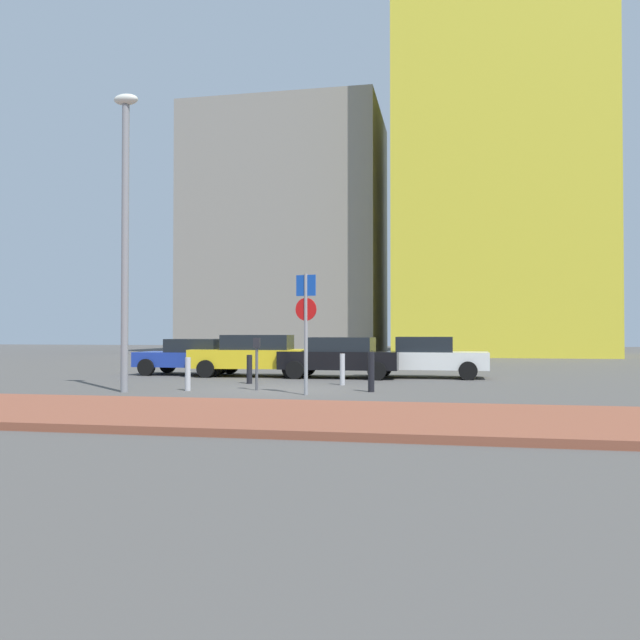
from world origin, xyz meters
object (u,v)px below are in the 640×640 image
parked_car_white (424,357)px  parking_sign_post (306,319)px  street_lamp (125,219)px  traffic_bollard_mid (188,374)px  traffic_bollard_far (249,369)px  parked_car_black (341,356)px  traffic_bollard_near (371,372)px  traffic_bollard_edge (342,369)px  parked_car_yellow (255,355)px  parking_meter (257,356)px  parked_car_blue (191,356)px

parked_car_white → parking_sign_post: size_ratio=1.44×
parking_sign_post → street_lamp: 5.74m
traffic_bollard_mid → traffic_bollard_far: 2.88m
parked_car_black → traffic_bollard_near: size_ratio=3.90×
parked_car_white → traffic_bollard_edge: bearing=-122.3°
traffic_bollard_edge → parking_sign_post: bearing=-97.5°
parked_car_black → parking_sign_post: size_ratio=1.35×
street_lamp → traffic_bollard_edge: size_ratio=8.41×
parked_car_yellow → traffic_bollard_near: 7.37m
street_lamp → traffic_bollard_mid: size_ratio=8.80×
parking_meter → traffic_bollard_near: bearing=2.0°
traffic_bollard_mid → parked_car_blue: bearing=111.5°
parked_car_yellow → traffic_bollard_mid: 6.07m
parked_car_yellow → parked_car_white: size_ratio=1.03×
traffic_bollard_edge → parked_car_black: bearing=100.2°
street_lamp → traffic_bollard_mid: 4.61m
traffic_bollard_near → parking_sign_post: bearing=-143.7°
parking_meter → parked_car_yellow: bearing=107.3°
traffic_bollard_near → traffic_bollard_edge: bearing=118.1°
parking_meter → traffic_bollard_edge: (2.09, 2.26, -0.47)m
parked_car_white → street_lamp: (-7.86, -7.28, 3.99)m
parked_car_white → parking_sign_post: parking_sign_post is taller
traffic_bollard_mid → traffic_bollard_edge: 4.82m
parked_car_yellow → traffic_bollard_near: (4.97, -5.44, -0.26)m
traffic_bollard_near → street_lamp: bearing=-168.3°
street_lamp → parked_car_black: bearing=53.5°
traffic_bollard_mid → street_lamp: bearing=-153.6°
parked_car_white → parking_meter: parking_meter is taller
parking_meter → traffic_bollard_mid: parking_meter is taller
parked_car_blue → parked_car_black: size_ratio=0.93×
parked_car_white → parking_sign_post: bearing=-111.7°
parked_car_blue → parking_sign_post: 9.34m
traffic_bollard_near → traffic_bollard_edge: traffic_bollard_near is taller
parking_sign_post → traffic_bollard_edge: 3.67m
parked_car_white → parked_car_yellow: bearing=-175.7°
parked_car_black → traffic_bollard_mid: parked_car_black is taller
parked_car_white → parked_car_blue: bearing=-179.6°
parking_sign_post → traffic_bollard_far: size_ratio=3.45×
parked_car_yellow → traffic_bollard_near: bearing=-47.6°
street_lamp → traffic_bollard_near: size_ratio=7.49×
parking_meter → traffic_bollard_mid: (-1.86, -0.50, -0.49)m
parking_sign_post → traffic_bollard_edge: bearing=82.5°
traffic_bollard_near → traffic_bollard_far: 4.64m
parked_car_black → parking_meter: (-1.53, -5.39, 0.18)m
parking_meter → traffic_bollard_edge: 3.11m
parking_meter → traffic_bollard_near: (3.24, 0.11, -0.41)m
traffic_bollard_near → parked_car_yellow: bearing=132.4°
parked_car_yellow → traffic_bollard_far: (0.83, -3.34, -0.35)m
parked_car_black → parking_meter: 5.60m
traffic_bollard_edge → street_lamp: bearing=-147.3°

